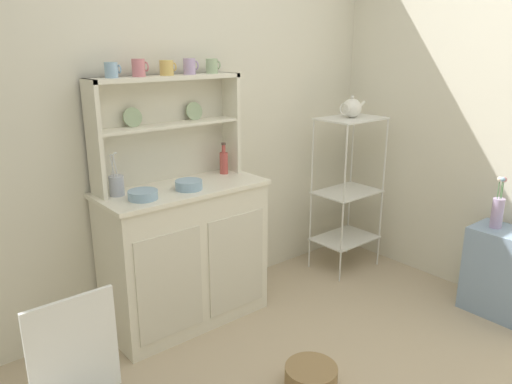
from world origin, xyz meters
name	(u,v)px	position (x,y,z in m)	size (l,w,h in m)	color
wall_back	(176,113)	(0.00, 1.62, 1.25)	(3.84, 0.05, 2.50)	silver
hutch_cabinet	(185,253)	(-0.13, 1.37, 0.44)	(0.98, 0.45, 0.86)	silver
hutch_shelf_unit	(165,120)	(-0.13, 1.53, 1.23)	(0.92, 0.18, 0.62)	silver
bakers_rack	(348,182)	(1.21, 1.25, 0.68)	(0.46, 0.33, 1.15)	silver
side_shelf_blue	(508,274)	(1.44, 0.13, 0.28)	(0.28, 0.48, 0.56)	#849EBC
floor_basket	(311,378)	(-0.01, 0.41, 0.06)	(0.26, 0.26, 0.12)	#93754C
cup_sky_0	(112,70)	(-0.45, 1.49, 1.52)	(0.08, 0.07, 0.08)	#8EB2D1
cup_rose_1	(139,68)	(-0.29, 1.49, 1.53)	(0.09, 0.07, 0.09)	#D17A84
cup_gold_2	(167,68)	(-0.12, 1.49, 1.53)	(0.09, 0.08, 0.08)	#DBB760
cup_lilac_3	(190,66)	(0.03, 1.49, 1.53)	(0.08, 0.07, 0.09)	#B79ECC
cup_sage_4	(212,66)	(0.19, 1.49, 1.53)	(0.08, 0.07, 0.09)	#9EB78E
bowl_mixing_large	(143,195)	(-0.42, 1.29, 0.89)	(0.16, 0.16, 0.05)	#8EB2D1
bowl_floral_medium	(189,185)	(-0.13, 1.29, 0.89)	(0.15, 0.15, 0.05)	#8EB2D1
jam_bottle	(224,162)	(0.23, 1.45, 0.94)	(0.05, 0.05, 0.20)	#B74C47
utensil_jar	(117,185)	(-0.49, 1.45, 0.92)	(0.08, 0.08, 0.24)	#B2B7C6
porcelain_teapot	(352,108)	(1.21, 1.25, 1.22)	(0.23, 0.14, 0.16)	white
flower_vase	(498,210)	(1.44, 0.25, 0.67)	(0.07, 0.07, 0.33)	#B79ECC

